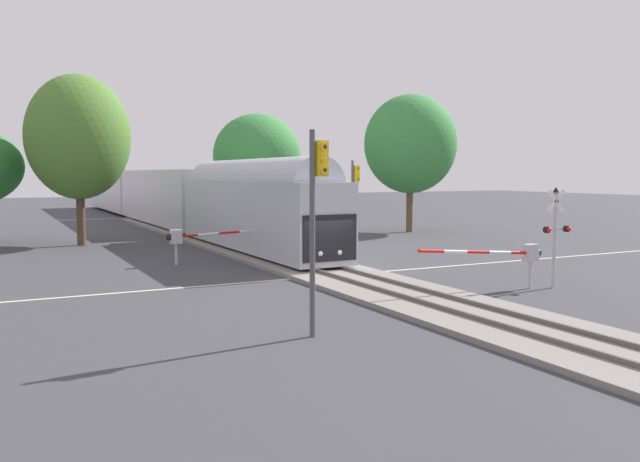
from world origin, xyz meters
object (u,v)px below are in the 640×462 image
at_px(elm_centre_background, 257,156).
at_px(oak_behind_train, 78,137).
at_px(crossing_gate_near, 518,254).
at_px(traffic_signal_far_side, 354,190).
at_px(crossing_gate_far, 190,237).
at_px(crossing_signal_mast, 556,227).
at_px(commuter_train, 164,195).
at_px(traffic_signal_near_left, 317,199).
at_px(maple_right_background, 410,144).

height_order(elm_centre_background, oak_behind_train, oak_behind_train).
relative_size(crossing_gate_near, oak_behind_train, 0.55).
relative_size(traffic_signal_far_side, elm_centre_background, 0.58).
bearing_deg(elm_centre_background, crossing_gate_far, -121.56).
relative_size(crossing_signal_mast, oak_behind_train, 0.38).
bearing_deg(crossing_signal_mast, commuter_train, 99.48).
bearing_deg(oak_behind_train, traffic_signal_far_side, -34.08).
relative_size(crossing_gate_near, traffic_signal_far_side, 1.12).
xyz_separation_m(commuter_train, crossing_signal_mast, (6.45, -38.62, -0.24)).
xyz_separation_m(crossing_signal_mast, traffic_signal_near_left, (-12.09, -2.64, 1.41)).
height_order(crossing_signal_mast, oak_behind_train, oak_behind_train).
distance_m(traffic_signal_far_side, oak_behind_train, 17.93).
distance_m(traffic_signal_near_left, elm_centre_background, 34.70).
height_order(traffic_signal_near_left, maple_right_background, maple_right_background).
relative_size(crossing_signal_mast, traffic_signal_near_left, 0.70).
distance_m(crossing_signal_mast, crossing_gate_far, 17.55).
xyz_separation_m(crossing_gate_far, traffic_signal_far_side, (10.77, 1.93, 2.21)).
distance_m(traffic_signal_far_side, elm_centre_background, 14.97).
relative_size(commuter_train, maple_right_background, 6.22).
xyz_separation_m(crossing_gate_near, traffic_signal_near_left, (-10.43, -2.98, 2.47)).
bearing_deg(crossing_gate_near, traffic_signal_near_left, -164.03).
height_order(crossing_gate_near, crossing_gate_far, crossing_gate_near).
bearing_deg(commuter_train, crossing_signal_mast, -80.52).
height_order(crossing_gate_near, traffic_signal_near_left, traffic_signal_near_left).
bearing_deg(traffic_signal_near_left, elm_centre_background, 71.23).
relative_size(crossing_gate_far, oak_behind_train, 0.57).
xyz_separation_m(commuter_train, elm_centre_background, (5.50, -8.47, 3.31)).
distance_m(commuter_train, crossing_signal_mast, 39.16).
distance_m(crossing_gate_far, elm_centre_background, 20.13).
bearing_deg(oak_behind_train, elm_centre_background, 19.12).
bearing_deg(crossing_gate_far, traffic_signal_far_side, 10.18).
xyz_separation_m(crossing_gate_far, traffic_signal_near_left, (-0.89, -16.10, 2.50)).
relative_size(crossing_gate_near, maple_right_background, 0.56).
height_order(traffic_signal_far_side, maple_right_background, maple_right_background).
height_order(crossing_gate_far, elm_centre_background, elm_centre_background).
bearing_deg(traffic_signal_far_side, oak_behind_train, 145.92).
bearing_deg(traffic_signal_near_left, oak_behind_train, 96.02).
xyz_separation_m(crossing_gate_near, traffic_signal_far_side, (1.23, 15.05, 2.19)).
bearing_deg(traffic_signal_far_side, crossing_gate_near, -94.68).
xyz_separation_m(crossing_gate_near, elm_centre_background, (0.72, 29.81, 4.61)).
relative_size(commuter_train, oak_behind_train, 6.17).
height_order(crossing_signal_mast, elm_centre_background, elm_centre_background).
relative_size(traffic_signal_near_left, oak_behind_train, 0.54).
distance_m(crossing_signal_mast, traffic_signal_near_left, 12.46).
height_order(maple_right_background, elm_centre_background, maple_right_background).
height_order(crossing_signal_mast, traffic_signal_far_side, traffic_signal_far_side).
bearing_deg(crossing_gate_far, oak_behind_train, 107.96).
xyz_separation_m(crossing_gate_far, elm_centre_background, (10.26, 16.70, 4.64)).
height_order(commuter_train, oak_behind_train, oak_behind_train).
distance_m(crossing_signal_mast, elm_centre_background, 30.38).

